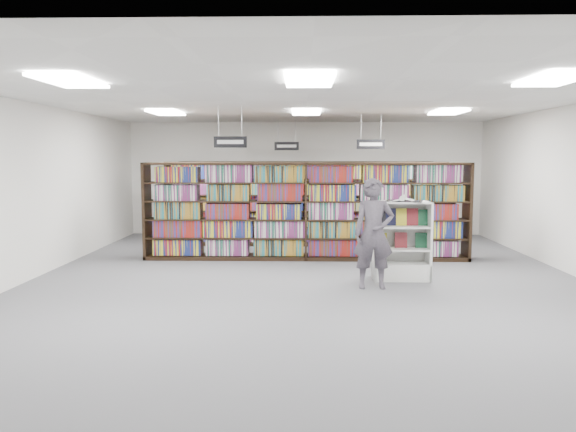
{
  "coord_description": "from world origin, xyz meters",
  "views": [
    {
      "loc": [
        -0.09,
        -10.09,
        2.21
      ],
      "look_at": [
        -0.35,
        0.5,
        1.1
      ],
      "focal_mm": 35.0,
      "sensor_mm": 36.0,
      "label": 1
    }
  ],
  "objects_px": {
    "bookshelf_row_near": "(306,211)",
    "endcap_display": "(401,253)",
    "shopper": "(374,234)",
    "open_book": "(404,200)"
  },
  "relations": [
    {
      "from": "bookshelf_row_near",
      "to": "open_book",
      "type": "distance_m",
      "value": 2.71
    },
    {
      "from": "bookshelf_row_near",
      "to": "open_book",
      "type": "xyz_separation_m",
      "value": [
        1.73,
        -2.05,
        0.41
      ]
    },
    {
      "from": "endcap_display",
      "to": "shopper",
      "type": "relative_size",
      "value": 0.77
    },
    {
      "from": "bookshelf_row_near",
      "to": "endcap_display",
      "type": "relative_size",
      "value": 4.91
    },
    {
      "from": "bookshelf_row_near",
      "to": "endcap_display",
      "type": "bearing_deg",
      "value": -49.1
    },
    {
      "from": "shopper",
      "to": "open_book",
      "type": "bearing_deg",
      "value": 45.41
    },
    {
      "from": "bookshelf_row_near",
      "to": "shopper",
      "type": "relative_size",
      "value": 3.76
    },
    {
      "from": "bookshelf_row_near",
      "to": "endcap_display",
      "type": "distance_m",
      "value": 2.68
    },
    {
      "from": "bookshelf_row_near",
      "to": "endcap_display",
      "type": "height_order",
      "value": "bookshelf_row_near"
    },
    {
      "from": "shopper",
      "to": "bookshelf_row_near",
      "type": "bearing_deg",
      "value": 111.05
    }
  ]
}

